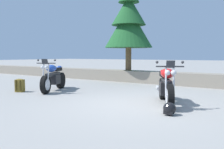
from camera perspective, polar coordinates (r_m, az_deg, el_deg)
name	(u,v)px	position (r m, az deg, el deg)	size (l,w,h in m)	color
ground_plane	(136,105)	(6.41, 5.65, -7.14)	(120.00, 120.00, 0.00)	gray
stone_wall	(189,79)	(10.80, 17.74, -1.08)	(36.00, 0.80, 0.55)	gray
motorcycle_blue_near_left	(53,78)	(9.05, -13.68, -0.71)	(1.10, 1.93, 1.18)	black
motorcycle_red_centre	(166,86)	(6.57, 12.66, -2.64)	(1.16, 1.89, 1.18)	black
rider_backpack	(20,85)	(9.16, -20.90, -2.35)	(0.34, 0.32, 0.47)	brown
rider_helmet	(169,109)	(5.43, 13.38, -7.90)	(0.28, 0.28, 0.28)	black
pine_tree_far_left	(129,21)	(12.03, 3.94, 12.45)	(2.32, 2.32, 4.17)	brown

